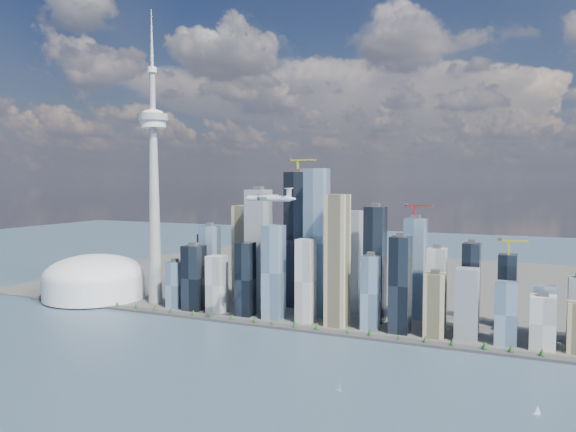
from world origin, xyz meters
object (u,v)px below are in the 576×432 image
at_px(dome_stadium, 95,279).
at_px(sailboat_west, 339,388).
at_px(needle_tower, 154,181).
at_px(sailboat_east, 537,412).
at_px(airplane, 270,198).

bearing_deg(dome_stadium, sailboat_west, -23.89).
xyz_separation_m(needle_tower, dome_stadium, (-140.00, -10.00, -196.40)).
bearing_deg(needle_tower, sailboat_west, -30.86).
xyz_separation_m(needle_tower, sailboat_east, (670.00, -257.61, -232.42)).
distance_m(needle_tower, airplane, 340.40).
bearing_deg(sailboat_west, sailboat_east, 28.47).
bearing_deg(needle_tower, sailboat_east, -21.03).
relative_size(needle_tower, airplane, 6.91).
relative_size(dome_stadium, airplane, 2.51).
distance_m(needle_tower, sailboat_east, 754.50).
xyz_separation_m(sailboat_west, sailboat_east, (204.38, 20.66, 0.08)).
relative_size(needle_tower, sailboat_east, 51.70).
distance_m(airplane, sailboat_east, 432.75).
height_order(needle_tower, sailboat_east, needle_tower).
height_order(dome_stadium, sailboat_west, dome_stadium).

